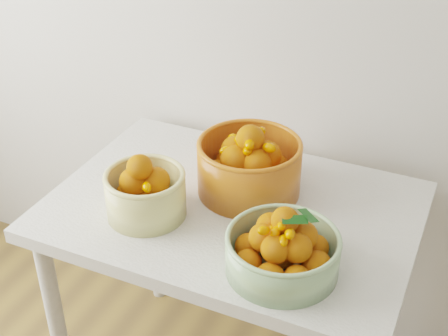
% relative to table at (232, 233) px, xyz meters
% --- Properties ---
extents(table, '(1.00, 0.70, 0.75)m').
position_rel_table_xyz_m(table, '(0.00, 0.00, 0.00)').
color(table, silver).
rests_on(table, ground).
extents(bowl_cream, '(0.29, 0.29, 0.19)m').
position_rel_table_xyz_m(bowl_cream, '(-0.19, -0.13, 0.17)').
color(bowl_cream, '#DDD185').
rests_on(bowl_cream, table).
extents(bowl_green, '(0.31, 0.31, 0.18)m').
position_rel_table_xyz_m(bowl_green, '(0.21, -0.19, 0.16)').
color(bowl_green, '#94B784').
rests_on(bowl_green, table).
extents(bowl_orange, '(0.37, 0.37, 0.21)m').
position_rel_table_xyz_m(bowl_orange, '(0.01, 0.09, 0.18)').
color(bowl_orange, '#CB5B19').
rests_on(bowl_orange, table).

